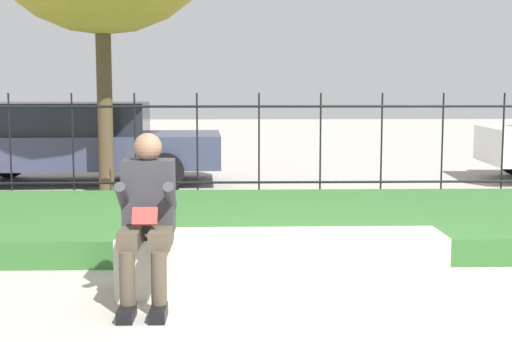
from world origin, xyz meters
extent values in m
plane|color=#A8A399|center=(0.00, 0.00, 0.00)|extent=(60.00, 60.00, 0.00)
cube|color=beige|center=(-0.39, 0.00, 0.23)|extent=(2.53, 0.51, 0.47)
cube|color=#9B978F|center=(-0.39, 0.00, 0.04)|extent=(2.43, 0.47, 0.08)
cube|color=black|center=(-1.50, -0.66, 0.04)|extent=(0.11, 0.26, 0.09)
cylinder|color=#4C4233|center=(-1.50, -0.60, 0.28)|extent=(0.11, 0.11, 0.38)
cube|color=#4C4233|center=(-1.50, -0.39, 0.53)|extent=(0.15, 0.42, 0.13)
cube|color=black|center=(-1.28, -0.66, 0.04)|extent=(0.11, 0.26, 0.09)
cylinder|color=#4C4233|center=(-1.28, -0.60, 0.28)|extent=(0.11, 0.11, 0.38)
cube|color=#4C4233|center=(-1.28, -0.39, 0.53)|extent=(0.15, 0.42, 0.13)
cube|color=#333338|center=(-1.39, -0.18, 0.80)|extent=(0.38, 0.24, 0.54)
sphere|color=#8C664C|center=(-1.39, -0.20, 1.16)|extent=(0.21, 0.21, 0.21)
cylinder|color=#333338|center=(-1.56, -0.34, 0.82)|extent=(0.08, 0.29, 0.24)
cylinder|color=#333338|center=(-1.22, -0.34, 0.82)|extent=(0.08, 0.29, 0.24)
cube|color=#B2332D|center=(-1.39, -0.44, 0.69)|extent=(0.18, 0.09, 0.13)
cube|color=#33662D|center=(0.00, 2.28, 0.13)|extent=(10.39, 3.15, 0.25)
cylinder|color=black|center=(0.00, 4.19, 0.30)|extent=(8.39, 0.03, 0.03)
cylinder|color=black|center=(0.00, 4.19, 1.34)|extent=(8.39, 0.03, 0.03)
cylinder|color=black|center=(-3.77, 4.19, 0.76)|extent=(0.02, 0.02, 1.52)
cylinder|color=black|center=(-2.93, 4.19, 0.76)|extent=(0.02, 0.02, 1.52)
cylinder|color=black|center=(-2.10, 4.19, 0.76)|extent=(0.02, 0.02, 1.52)
cylinder|color=black|center=(-1.26, 4.19, 0.76)|extent=(0.02, 0.02, 1.52)
cylinder|color=black|center=(-0.42, 4.19, 0.76)|extent=(0.02, 0.02, 1.52)
cylinder|color=black|center=(0.42, 4.19, 0.76)|extent=(0.02, 0.02, 1.52)
cylinder|color=black|center=(1.26, 4.19, 0.76)|extent=(0.02, 0.02, 1.52)
cylinder|color=black|center=(2.10, 4.19, 0.76)|extent=(0.02, 0.02, 1.52)
cylinder|color=black|center=(2.93, 4.19, 0.76)|extent=(0.02, 0.02, 1.52)
cube|color=#383D56|center=(-3.29, 6.39, 0.56)|extent=(4.66, 2.02, 0.54)
cube|color=black|center=(-3.47, 6.39, 1.09)|extent=(2.59, 1.71, 0.52)
cylinder|color=black|center=(-1.83, 5.57, 0.29)|extent=(0.60, 0.23, 0.59)
cylinder|color=black|center=(-1.91, 7.34, 0.29)|extent=(0.60, 0.23, 0.59)
cylinder|color=black|center=(-4.75, 7.22, 0.29)|extent=(0.60, 0.23, 0.59)
cylinder|color=#4C3D28|center=(-2.65, 5.09, 1.61)|extent=(0.22, 0.22, 3.22)
camera|label=1|loc=(-0.75, -5.46, 1.60)|focal=50.00mm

